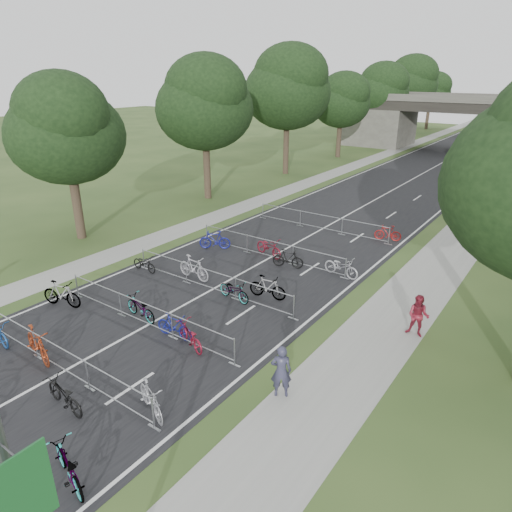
{
  "coord_description": "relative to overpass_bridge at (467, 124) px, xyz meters",
  "views": [
    {
      "loc": [
        13.1,
        0.43,
        9.66
      ],
      "look_at": [
        0.78,
        17.64,
        1.1
      ],
      "focal_mm": 32.0,
      "sensor_mm": 36.0,
      "label": 1
    }
  ],
  "objects": [
    {
      "name": "barrier_row_3",
      "position": [
        0.0,
        -54.0,
        -2.99
      ],
      "size": [
        9.7,
        0.08,
        1.1
      ],
      "color": "#9EA1A6",
      "rests_on": "ground"
    },
    {
      "name": "bike_13",
      "position": [
        -0.62,
        -53.71,
        -3.03
      ],
      "size": [
        2.01,
        0.93,
        1.02
      ],
      "primitive_type": "imported",
      "rotation": [
        0.0,
        0.0,
        4.58
      ],
      "color": "#9EA1A6",
      "rests_on": "ground"
    },
    {
      "name": "tree_left_6",
      "position": [
        -11.39,
        22.93,
        2.96
      ],
      "size": [
        6.72,
        6.72,
        10.25
      ],
      "color": "#33261C",
      "rests_on": "ground"
    },
    {
      "name": "lane_markings",
      "position": [
        0.0,
        -15.0,
        -3.53
      ],
      "size": [
        0.12,
        140.0,
        0.0
      ],
      "primitive_type": "cube",
      "color": "silver",
      "rests_on": "ground"
    },
    {
      "name": "barrier_row_6",
      "position": [
        0.0,
        -39.0,
        -2.99
      ],
      "size": [
        9.7,
        0.08,
        1.1
      ],
      "color": "#9EA1A6",
      "rests_on": "ground"
    },
    {
      "name": "tree_left_3",
      "position": [
        -11.39,
        -13.07,
        2.96
      ],
      "size": [
        6.72,
        6.72,
        10.25
      ],
      "color": "#33261C",
      "rests_on": "ground"
    },
    {
      "name": "bike_19",
      "position": [
        2.65,
        -49.06,
        -2.98
      ],
      "size": [
        1.88,
        0.79,
        1.1
      ],
      "primitive_type": "imported",
      "rotation": [
        0.0,
        0.0,
        1.72
      ],
      "color": "#9EA1A6",
      "rests_on": "ground"
    },
    {
      "name": "pedestrian_a",
      "position": [
        6.8,
        -54.41,
        -2.62
      ],
      "size": [
        0.8,
        0.73,
        1.83
      ],
      "primitive_type": "imported",
      "rotation": [
        0.0,
        0.0,
        3.71
      ],
      "color": "#2E2E45",
      "rests_on": "ground"
    },
    {
      "name": "sidewalk_left",
      "position": [
        -7.5,
        -15.0,
        -3.53
      ],
      "size": [
        2.0,
        140.0,
        0.01
      ],
      "primitive_type": "cube",
      "color": "gray",
      "rests_on": "ground"
    },
    {
      "name": "bike_15",
      "position": [
        2.53,
        -54.06,
        -3.05
      ],
      "size": [
        1.95,
        1.25,
        0.97
      ],
      "primitive_type": "imported",
      "rotation": [
        0.0,
        0.0,
        4.35
      ],
      "color": "maroon",
      "rests_on": "ground"
    },
    {
      "name": "bike_11",
      "position": [
        4.08,
        -57.41,
        -3.0
      ],
      "size": [
        1.85,
        1.12,
        1.07
      ],
      "primitive_type": "imported",
      "rotation": [
        0.0,
        0.0,
        1.2
      ],
      "color": "#98989F",
      "rests_on": "ground"
    },
    {
      "name": "bike_7",
      "position": [
        4.3,
        -60.35,
        -3.01
      ],
      "size": [
        2.09,
        1.2,
        1.04
      ],
      "primitive_type": "imported",
      "rotation": [
        0.0,
        0.0,
        4.44
      ],
      "color": "#9EA1A6",
      "rests_on": "ground"
    },
    {
      "name": "bike_18",
      "position": [
        1.51,
        -50.08,
        -3.05
      ],
      "size": [
        1.92,
        0.89,
        0.97
      ],
      "primitive_type": "imported",
      "rotation": [
        0.0,
        0.0,
        1.43
      ],
      "color": "#9EA1A6",
      "rests_on": "ground"
    },
    {
      "name": "bike_17",
      "position": [
        -1.52,
        -49.47,
        -2.92
      ],
      "size": [
        2.06,
        0.71,
        1.22
      ],
      "primitive_type": "imported",
      "rotation": [
        0.0,
        0.0,
        1.5
      ],
      "color": "#ABA9B1",
      "rests_on": "ground"
    },
    {
      "name": "tree_left_0",
      "position": [
        -11.39,
        -49.07,
        2.96
      ],
      "size": [
        6.72,
        6.72,
        10.25
      ],
      "color": "#33261C",
      "rests_on": "ground"
    },
    {
      "name": "pedestrian_b",
      "position": [
        9.2,
        -48.3,
        -2.67
      ],
      "size": [
        0.86,
        0.69,
        1.73
      ],
      "primitive_type": "imported",
      "rotation": [
        0.0,
        0.0,
        0.04
      ],
      "color": "maroon",
      "rests_on": "ground"
    },
    {
      "name": "barrier_row_5",
      "position": [
        0.0,
        -45.0,
        -2.99
      ],
      "size": [
        9.7,
        0.08,
        1.1
      ],
      "color": "#9EA1A6",
      "rests_on": "ground"
    },
    {
      "name": "barrier_row_2",
      "position": [
        0.0,
        -57.8,
        -2.99
      ],
      "size": [
        9.7,
        0.08,
        1.1
      ],
      "color": "#9EA1A6",
      "rests_on": "ground"
    },
    {
      "name": "bike_21",
      "position": [
        -0.19,
        -44.74,
        -2.99
      ],
      "size": [
        2.19,
        1.28,
        1.09
      ],
      "primitive_type": "imported",
      "rotation": [
        0.0,
        0.0,
        1.28
      ],
      "color": "maroon",
      "rests_on": "ground"
    },
    {
      "name": "bike_14",
      "position": [
        1.59,
        -53.94,
        -3.02
      ],
      "size": [
        1.74,
        0.62,
        1.03
      ],
      "primitive_type": "imported",
      "rotation": [
        0.0,
        0.0,
        1.65
      ],
      "color": "navy",
      "rests_on": "ground"
    },
    {
      "name": "bike_20",
      "position": [
        -3.41,
        -45.64,
        -2.98
      ],
      "size": [
        1.84,
        1.4,
        1.11
      ],
      "primitive_type": "imported",
      "rotation": [
        0.0,
        0.0,
        5.26
      ],
      "color": "navy",
      "rests_on": "ground"
    },
    {
      "name": "bike_9",
      "position": [
        -1.34,
        -57.82,
        -2.9
      ],
      "size": [
        2.17,
        1.0,
        1.26
      ],
      "primitive_type": "imported",
      "rotation": [
        0.0,
        0.0,
        1.37
      ],
      "color": "maroon",
      "rests_on": "ground"
    },
    {
      "name": "tree_left_1",
      "position": [
        -11.39,
        -37.07,
        3.77
      ],
      "size": [
        7.56,
        7.56,
        11.53
      ],
      "color": "#33261C",
      "rests_on": "ground"
    },
    {
      "name": "road",
      "position": [
        0.0,
        -15.0,
        -3.53
      ],
      "size": [
        11.0,
        140.0,
        0.01
      ],
      "primitive_type": "cube",
      "color": "black",
      "rests_on": "ground"
    },
    {
      "name": "tree_left_2",
      "position": [
        -11.39,
        -25.07,
        4.58
      ],
      "size": [
        8.4,
        8.4,
        12.81
      ],
      "color": "#33261C",
      "rests_on": "ground"
    },
    {
      "name": "bike_23",
      "position": [
        4.3,
        -44.86,
        -3.02
      ],
      "size": [
        2.03,
        0.93,
        1.03
      ],
      "primitive_type": "imported",
      "rotation": [
        0.0,
        0.0,
        1.44
      ],
      "color": "#ABAAB2",
      "rests_on": "ground"
    },
    {
      "name": "bike_27",
      "position": [
        4.3,
        -38.35,
        -3.05
      ],
      "size": [
        1.68,
        0.89,
        0.97
      ],
      "primitive_type": "imported",
      "rotation": [
        0.0,
        0.0,
        4.99
      ],
      "color": "maroon",
      "rests_on": "ground"
    },
    {
      "name": "tree_left_4",
      "position": [
        -11.39,
        -1.07,
        3.77
      ],
      "size": [
        7.56,
        7.56,
        11.53
      ],
      "color": "#33261C",
      "rests_on": "ground"
    },
    {
      "name": "overpass_bridge",
      "position": [
        0.0,
        0.0,
        0.0
      ],
      "size": [
        31.0,
        8.0,
        7.05
      ],
      "color": "#474640",
      "rests_on": "ground"
    },
    {
      "name": "bike_22",
      "position": [
        1.53,
        -45.5,
        -3.03
      ],
      "size": [
        1.75,
        0.95,
        1.01
      ],
      "primitive_type": "imported",
      "rotation": [
        0.0,
        0.0,
        1.87
      ],
      "color": "black",
      "rests_on": "ground"
    },
    {
      "name": "tree_left_5",
      "position": [
        -11.39,
        10.93,
        4.58
      ],
      "size": [
        8.4,
        8.4,
        12.81
      ],
      "color": "#33261C",
      "rests_on": "ground"
    },
    {
      "name": "bike_12",
      "position": [
        -4.3,
        -54.96,
        -2.94
      ],
      "size": [
        2.06,
        1.09,
        1.19
      ],
      "primitive_type": "imported",
      "rotation": [
        0.0,
        0.0,
        1.85
      ],
      "color": "#9EA1A6",
      "rests_on": "ground"
    },
    {
      "name": "bike_16",
      "position": [
        -4.3,
        -50.23,
        -3.1
      ],
      "size": [
        1.68,
        0.62,
        0.87
      ],
      "primitive_type": "imported",
      "rotation": [
        0.0,
        0.0,
        1.55
      ],
      "color": "black",
      "rests_on": "ground"
    },
    {
      "name": "bike_10",
      "position": [
        1.76,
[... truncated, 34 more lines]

